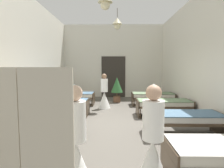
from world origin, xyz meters
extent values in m
cube|color=#59544C|center=(0.00, 0.00, -0.05)|extent=(6.35, 11.22, 0.10)
cube|color=silver|center=(0.00, 5.41, 2.12)|extent=(6.15, 0.20, 4.24)
cube|color=silver|center=(-2.98, 0.00, 2.12)|extent=(0.20, 10.62, 4.24)
cube|color=silver|center=(2.98, 0.00, 2.12)|extent=(0.20, 10.62, 4.24)
cube|color=#2D2823|center=(0.00, 5.29, 1.20)|extent=(1.40, 0.06, 2.40)
sphere|color=beige|center=(-0.20, 0.00, 3.54)|extent=(0.28, 0.28, 0.28)
cylinder|color=brown|center=(0.18, 2.48, 4.05)|extent=(0.02, 0.02, 0.38)
cone|color=beige|center=(0.18, 2.48, 3.72)|extent=(0.44, 0.44, 0.28)
sphere|color=beige|center=(0.18, 2.48, 3.50)|extent=(0.28, 0.28, 0.28)
cylinder|color=#473828|center=(-0.96, -2.49, 0.17)|extent=(0.03, 0.03, 0.34)
cube|color=#473828|center=(-0.90, -2.85, 0.29)|extent=(0.04, 0.84, 0.57)
cylinder|color=#473828|center=(0.96, -2.49, 0.17)|extent=(0.03, 0.03, 0.34)
cube|color=#473828|center=(0.90, -2.85, 0.29)|extent=(0.04, 0.84, 0.57)
cylinder|color=#473828|center=(-2.70, -0.59, 0.17)|extent=(0.03, 0.03, 0.34)
cylinder|color=#473828|center=(-0.96, -1.31, 0.17)|extent=(0.03, 0.03, 0.34)
cylinder|color=#473828|center=(-0.96, -0.59, 0.17)|extent=(0.03, 0.03, 0.34)
cube|color=#473828|center=(-1.83, -0.95, 0.38)|extent=(1.90, 0.84, 0.07)
cube|color=#473828|center=(-2.76, -0.95, 0.29)|extent=(0.04, 0.84, 0.57)
cube|color=#473828|center=(-0.90, -0.95, 0.29)|extent=(0.04, 0.84, 0.57)
cube|color=white|center=(-1.83, -0.95, 0.48)|extent=(1.82, 0.78, 0.14)
cube|color=tan|center=(-1.83, -0.95, 0.56)|extent=(1.86, 0.82, 0.02)
cylinder|color=#473828|center=(0.96, -1.31, 0.17)|extent=(0.03, 0.03, 0.34)
cylinder|color=#473828|center=(0.96, -0.59, 0.17)|extent=(0.03, 0.03, 0.34)
cylinder|color=#473828|center=(2.70, -0.59, 0.17)|extent=(0.03, 0.03, 0.34)
cube|color=#473828|center=(1.83, -0.95, 0.38)|extent=(1.90, 0.84, 0.07)
cube|color=#473828|center=(0.90, -0.95, 0.29)|extent=(0.04, 0.84, 0.57)
cube|color=#473828|center=(2.76, -0.95, 0.29)|extent=(0.04, 0.84, 0.57)
cube|color=white|center=(1.83, -0.95, 0.48)|extent=(1.82, 0.78, 0.14)
cube|color=slate|center=(1.83, -0.95, 0.56)|extent=(1.86, 0.82, 0.02)
cylinder|color=#473828|center=(-2.70, 0.59, 0.17)|extent=(0.03, 0.03, 0.34)
cylinder|color=#473828|center=(-2.70, 1.31, 0.17)|extent=(0.03, 0.03, 0.34)
cylinder|color=#473828|center=(-0.96, 0.59, 0.17)|extent=(0.03, 0.03, 0.34)
cylinder|color=#473828|center=(-0.96, 1.31, 0.17)|extent=(0.03, 0.03, 0.34)
cube|color=#473828|center=(-1.83, 0.95, 0.38)|extent=(1.90, 0.84, 0.07)
cube|color=#473828|center=(-2.76, 0.95, 0.29)|extent=(0.04, 0.84, 0.57)
cube|color=#473828|center=(-0.90, 0.95, 0.29)|extent=(0.04, 0.84, 0.57)
cube|color=silver|center=(-1.83, 0.95, 0.48)|extent=(1.82, 0.78, 0.14)
cube|color=slate|center=(-1.83, 0.95, 0.56)|extent=(1.86, 0.82, 0.02)
cylinder|color=#473828|center=(0.96, 0.59, 0.17)|extent=(0.03, 0.03, 0.34)
cylinder|color=#473828|center=(0.96, 1.31, 0.17)|extent=(0.03, 0.03, 0.34)
cylinder|color=#473828|center=(2.70, 0.59, 0.17)|extent=(0.03, 0.03, 0.34)
cylinder|color=#473828|center=(2.70, 1.31, 0.17)|extent=(0.03, 0.03, 0.34)
cube|color=#473828|center=(1.83, 0.95, 0.38)|extent=(1.90, 0.84, 0.07)
cube|color=#473828|center=(0.90, 0.95, 0.29)|extent=(0.04, 0.84, 0.57)
cube|color=#473828|center=(2.76, 0.95, 0.29)|extent=(0.04, 0.84, 0.57)
cube|color=silver|center=(1.83, 0.95, 0.48)|extent=(1.82, 0.78, 0.14)
cube|color=slate|center=(1.83, 0.95, 0.56)|extent=(1.86, 0.82, 0.02)
cylinder|color=#473828|center=(-2.70, 2.49, 0.17)|extent=(0.03, 0.03, 0.34)
cylinder|color=#473828|center=(-2.70, 3.21, 0.17)|extent=(0.03, 0.03, 0.34)
cylinder|color=#473828|center=(-0.96, 2.49, 0.17)|extent=(0.03, 0.03, 0.34)
cylinder|color=#473828|center=(-0.96, 3.21, 0.17)|extent=(0.03, 0.03, 0.34)
cube|color=#473828|center=(-1.83, 2.85, 0.38)|extent=(1.90, 0.84, 0.07)
cube|color=#473828|center=(-2.76, 2.85, 0.29)|extent=(0.04, 0.84, 0.57)
cube|color=#473828|center=(-0.90, 2.85, 0.29)|extent=(0.04, 0.84, 0.57)
cube|color=silver|center=(-1.83, 2.85, 0.48)|extent=(1.82, 0.78, 0.14)
cube|color=slate|center=(-1.83, 2.85, 0.56)|extent=(1.86, 0.82, 0.02)
cylinder|color=#473828|center=(0.96, 2.49, 0.17)|extent=(0.03, 0.03, 0.34)
cylinder|color=#473828|center=(0.96, 3.21, 0.17)|extent=(0.03, 0.03, 0.34)
cylinder|color=#473828|center=(2.70, 2.49, 0.17)|extent=(0.03, 0.03, 0.34)
cylinder|color=#473828|center=(2.70, 3.21, 0.17)|extent=(0.03, 0.03, 0.34)
cube|color=#473828|center=(1.83, 2.85, 0.38)|extent=(1.90, 0.84, 0.07)
cube|color=#473828|center=(0.90, 2.85, 0.29)|extent=(0.04, 0.84, 0.57)
cube|color=#473828|center=(2.76, 2.85, 0.29)|extent=(0.04, 0.84, 0.57)
cube|color=silver|center=(1.83, 2.85, 0.48)|extent=(1.82, 0.78, 0.14)
cube|color=slate|center=(1.83, 2.85, 0.56)|extent=(1.86, 0.82, 0.02)
cone|color=white|center=(-0.46, -3.09, 0.35)|extent=(0.52, 0.52, 0.70)
cylinder|color=white|center=(-0.46, -3.09, 0.97)|extent=(0.30, 0.30, 0.55)
sphere|color=beige|center=(-0.46, -3.09, 1.36)|extent=(0.22, 0.22, 0.22)
cone|color=white|center=(-0.46, -3.09, 1.44)|extent=(0.18, 0.18, 0.10)
cone|color=white|center=(0.61, -3.02, 0.35)|extent=(0.52, 0.52, 0.70)
cylinder|color=white|center=(0.61, -3.02, 0.97)|extent=(0.30, 0.30, 0.55)
sphere|color=tan|center=(0.61, -3.02, 1.36)|extent=(0.22, 0.22, 0.22)
cone|color=white|center=(0.61, -3.02, 1.44)|extent=(0.18, 0.18, 0.10)
cone|color=white|center=(-0.37, 2.21, 0.35)|extent=(0.52, 0.52, 0.70)
cylinder|color=white|center=(-0.37, 2.21, 0.97)|extent=(0.30, 0.30, 0.55)
sphere|color=#846047|center=(-0.37, 2.21, 1.36)|extent=(0.22, 0.22, 0.22)
cone|color=white|center=(-0.37, 2.21, 1.44)|extent=(0.18, 0.18, 0.10)
cylinder|color=brown|center=(0.19, 3.59, 0.15)|extent=(0.36, 0.36, 0.30)
cylinder|color=brown|center=(0.19, 3.59, 0.40)|extent=(0.06, 0.06, 0.20)
cone|color=#2D6633|center=(0.19, 3.59, 0.88)|extent=(0.58, 0.58, 0.75)
camera|label=1|loc=(0.08, -5.51, 1.69)|focal=29.29mm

